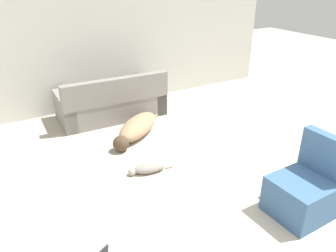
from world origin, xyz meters
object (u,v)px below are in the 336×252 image
at_px(dog, 137,128).
at_px(couch, 112,103).
at_px(side_chair, 306,190).
at_px(cat, 148,168).

bearing_deg(dog, couch, -125.47).
bearing_deg(side_chair, couch, -167.25).
xyz_separation_m(cat, side_chair, (1.12, -1.53, 0.22)).
bearing_deg(couch, dog, 95.20).
distance_m(dog, cat, 1.09).
distance_m(couch, cat, 1.97).
height_order(dog, cat, dog).
xyz_separation_m(dog, side_chair, (0.81, -2.57, 0.15)).
height_order(couch, side_chair, side_chair).
bearing_deg(side_chair, cat, -145.08).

